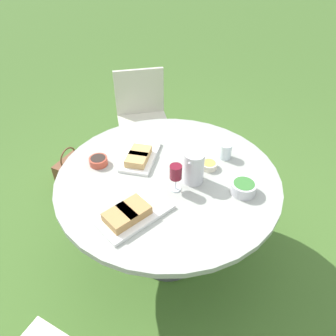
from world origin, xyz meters
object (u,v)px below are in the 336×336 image
(water_pitcher, at_px, (194,167))
(handbag, at_px, (71,170))
(chair_near_left, at_px, (142,113))
(dining_table, at_px, (168,188))
(wine_glass, at_px, (176,173))

(water_pitcher, relative_size, handbag, 0.53)
(chair_near_left, relative_size, handbag, 2.42)
(chair_near_left, bearing_deg, dining_table, 38.84)
(handbag, bearing_deg, dining_table, 74.18)
(water_pitcher, xyz_separation_m, handbag, (-0.30, -1.30, -0.73))
(dining_table, height_order, wine_glass, wine_glass)
(dining_table, xyz_separation_m, handbag, (-0.33, -1.15, -0.53))
(dining_table, distance_m, wine_glass, 0.25)
(chair_near_left, height_order, water_pitcher, water_pitcher)
(dining_table, distance_m, water_pitcher, 0.25)
(chair_near_left, height_order, wine_glass, wine_glass)
(wine_glass, xyz_separation_m, handbag, (-0.41, -1.24, -0.75))
(chair_near_left, xyz_separation_m, wine_glass, (0.99, 0.82, 0.35))
(water_pitcher, distance_m, handbag, 1.52)
(dining_table, height_order, chair_near_left, chair_near_left)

